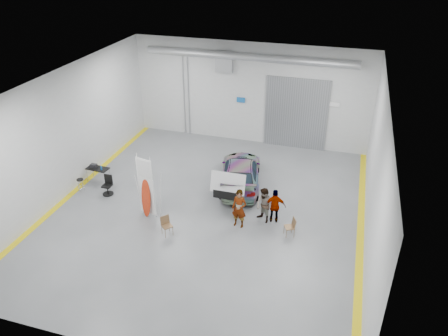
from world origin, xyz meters
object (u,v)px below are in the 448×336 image
(person_c, at_px, (275,206))
(surfboard_display, at_px, (147,192))
(person_b, at_px, (264,205))
(folding_chair_far, at_px, (289,230))
(shop_stool, at_px, (81,185))
(person_a, at_px, (239,208))
(work_table, at_px, (97,168))
(office_chair, at_px, (108,186))
(sedan_car, at_px, (240,172))
(folding_chair_near, at_px, (167,229))

(person_c, bearing_deg, surfboard_display, 1.64)
(person_b, distance_m, surfboard_display, 5.19)
(folding_chair_far, xyz_separation_m, shop_stool, (-10.46, 0.63, 0.07))
(person_a, bearing_deg, surfboard_display, -167.43)
(surfboard_display, relative_size, work_table, 2.58)
(shop_stool, height_order, work_table, work_table)
(person_a, bearing_deg, office_chair, -179.48)
(person_b, xyz_separation_m, person_c, (0.46, 0.11, -0.01))
(person_b, distance_m, shop_stool, 9.23)
(folding_chair_far, xyz_separation_m, work_table, (-10.21, 1.79, 0.46))
(shop_stool, bearing_deg, person_a, -4.01)
(surfboard_display, xyz_separation_m, office_chair, (-2.72, 1.15, -0.81))
(sedan_car, bearing_deg, person_c, 117.92)
(office_chair, bearing_deg, shop_stool, -175.27)
(folding_chair_near, distance_m, office_chair, 4.61)
(person_a, height_order, person_c, person_a)
(person_b, height_order, folding_chair_far, person_b)
(sedan_car, bearing_deg, person_b, 110.70)
(person_b, bearing_deg, work_table, -152.55)
(person_a, xyz_separation_m, shop_stool, (-8.25, 0.58, -0.57))
(office_chair, bearing_deg, sedan_car, 24.04)
(person_a, bearing_deg, person_c, 34.69)
(person_b, height_order, folding_chair_near, person_b)
(person_c, bearing_deg, folding_chair_near, 17.47)
(sedan_car, bearing_deg, surfboard_display, 38.10)
(person_b, distance_m, folding_chair_far, 1.55)
(folding_chair_far, bearing_deg, person_a, -117.19)
(folding_chair_far, distance_m, shop_stool, 10.48)
(sedan_car, relative_size, work_table, 4.03)
(folding_chair_near, bearing_deg, shop_stool, 110.88)
(person_b, bearing_deg, office_chair, -146.12)
(surfboard_display, distance_m, folding_chair_far, 6.39)
(shop_stool, xyz_separation_m, office_chair, (1.44, 0.14, 0.11))
(person_c, relative_size, shop_stool, 2.46)
(person_c, relative_size, work_table, 1.36)
(shop_stool, relative_size, work_table, 0.55)
(person_c, bearing_deg, sedan_car, -60.59)
(person_a, height_order, surfboard_display, surfboard_display)
(sedan_car, distance_m, person_a, 3.57)
(sedan_car, relative_size, person_a, 2.66)
(shop_stool, bearing_deg, sedan_car, 21.26)
(surfboard_display, bearing_deg, person_c, 25.86)
(folding_chair_far, relative_size, office_chair, 0.85)
(person_a, xyz_separation_m, person_c, (1.42, 0.76, -0.09))
(person_c, distance_m, surfboard_display, 5.66)
(shop_stool, height_order, office_chair, office_chair)
(person_a, distance_m, folding_chair_far, 2.31)
(person_a, distance_m, person_b, 1.16)
(folding_chair_near, distance_m, folding_chair_far, 5.16)
(sedan_car, height_order, folding_chair_far, sedan_car)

